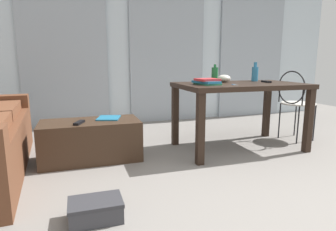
{
  "coord_description": "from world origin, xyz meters",
  "views": [
    {
      "loc": [
        -1.45,
        -1.28,
        0.98
      ],
      "look_at": [
        -0.53,
        1.59,
        0.41
      ],
      "focal_mm": 30.62,
      "sensor_mm": 36.0,
      "label": 1
    }
  ],
  "objects_px": {
    "magazine": "(109,118)",
    "shoebox": "(96,210)",
    "bottle_near": "(215,75)",
    "bottle_far": "(255,73)",
    "coffee_table": "(91,140)",
    "tv_remote_primary": "(79,123)",
    "bowl": "(224,78)",
    "tv_remote_on_table": "(266,82)",
    "wire_chair": "(295,98)",
    "book_stack": "(207,82)",
    "scissors": "(234,85)",
    "craft_table": "(240,92)"
  },
  "relations": [
    {
      "from": "wire_chair",
      "to": "tv_remote_on_table",
      "type": "xyz_separation_m",
      "value": [
        -0.48,
        -0.07,
        0.21
      ]
    },
    {
      "from": "bottle_far",
      "to": "book_stack",
      "type": "xyz_separation_m",
      "value": [
        -0.78,
        -0.29,
        -0.06
      ]
    },
    {
      "from": "scissors",
      "to": "shoebox",
      "type": "height_order",
      "value": "scissors"
    },
    {
      "from": "wire_chair",
      "to": "shoebox",
      "type": "height_order",
      "value": "wire_chair"
    },
    {
      "from": "tv_remote_on_table",
      "to": "magazine",
      "type": "xyz_separation_m",
      "value": [
        -1.77,
        0.16,
        -0.35
      ]
    },
    {
      "from": "bottle_far",
      "to": "tv_remote_primary",
      "type": "height_order",
      "value": "bottle_far"
    },
    {
      "from": "coffee_table",
      "to": "bottle_far",
      "type": "distance_m",
      "value": 2.06
    },
    {
      "from": "coffee_table",
      "to": "magazine",
      "type": "relative_size",
      "value": 3.81
    },
    {
      "from": "coffee_table",
      "to": "tv_remote_on_table",
      "type": "bearing_deg",
      "value": -2.75
    },
    {
      "from": "bottle_near",
      "to": "shoebox",
      "type": "relative_size",
      "value": 0.62
    },
    {
      "from": "magazine",
      "to": "shoebox",
      "type": "xyz_separation_m",
      "value": [
        -0.23,
        -1.24,
        -0.34
      ]
    },
    {
      "from": "book_stack",
      "to": "scissors",
      "type": "bearing_deg",
      "value": -26.31
    },
    {
      "from": "bottle_far",
      "to": "magazine",
      "type": "xyz_separation_m",
      "value": [
        -1.76,
        -0.05,
        -0.43
      ]
    },
    {
      "from": "bottle_near",
      "to": "tv_remote_on_table",
      "type": "relative_size",
      "value": 1.17
    },
    {
      "from": "bottle_far",
      "to": "wire_chair",
      "type": "bearing_deg",
      "value": -16.17
    },
    {
      "from": "bowl",
      "to": "scissors",
      "type": "bearing_deg",
      "value": -103.55
    },
    {
      "from": "tv_remote_primary",
      "to": "wire_chair",
      "type": "bearing_deg",
      "value": 24.26
    },
    {
      "from": "bowl",
      "to": "bottle_near",
      "type": "bearing_deg",
      "value": -152.31
    },
    {
      "from": "coffee_table",
      "to": "bowl",
      "type": "relative_size",
      "value": 6.34
    },
    {
      "from": "tv_remote_primary",
      "to": "craft_table",
      "type": "bearing_deg",
      "value": 22.22
    },
    {
      "from": "coffee_table",
      "to": "shoebox",
      "type": "xyz_separation_m",
      "value": [
        -0.04,
        -1.17,
        -0.13
      ]
    },
    {
      "from": "craft_table",
      "to": "bottle_near",
      "type": "xyz_separation_m",
      "value": [
        -0.26,
        0.11,
        0.19
      ]
    },
    {
      "from": "tv_remote_on_table",
      "to": "wire_chair",
      "type": "bearing_deg",
      "value": 18.99
    },
    {
      "from": "book_stack",
      "to": "scissors",
      "type": "height_order",
      "value": "book_stack"
    },
    {
      "from": "craft_table",
      "to": "bowl",
      "type": "xyz_separation_m",
      "value": [
        -0.1,
        0.2,
        0.14
      ]
    },
    {
      "from": "magazine",
      "to": "bowl",
      "type": "bearing_deg",
      "value": 17.41
    },
    {
      "from": "scissors",
      "to": "magazine",
      "type": "bearing_deg",
      "value": 163.5
    },
    {
      "from": "craft_table",
      "to": "book_stack",
      "type": "bearing_deg",
      "value": -171.88
    },
    {
      "from": "bowl",
      "to": "tv_remote_primary",
      "type": "relative_size",
      "value": 0.89
    },
    {
      "from": "tv_remote_primary",
      "to": "tv_remote_on_table",
      "type": "bearing_deg",
      "value": 22.76
    },
    {
      "from": "craft_table",
      "to": "magazine",
      "type": "relative_size",
      "value": 5.44
    },
    {
      "from": "wire_chair",
      "to": "magazine",
      "type": "bearing_deg",
      "value": 177.61
    },
    {
      "from": "tv_remote_primary",
      "to": "shoebox",
      "type": "relative_size",
      "value": 0.52
    },
    {
      "from": "bottle_near",
      "to": "book_stack",
      "type": "relative_size",
      "value": 0.65
    },
    {
      "from": "wire_chair",
      "to": "bowl",
      "type": "height_order",
      "value": "wire_chair"
    },
    {
      "from": "bottle_near",
      "to": "shoebox",
      "type": "xyz_separation_m",
      "value": [
        -1.4,
        -1.18,
        -0.76
      ]
    },
    {
      "from": "coffee_table",
      "to": "bottle_far",
      "type": "bearing_deg",
      "value": 3.42
    },
    {
      "from": "book_stack",
      "to": "shoebox",
      "type": "xyz_separation_m",
      "value": [
        -1.22,
        -1.0,
        -0.71
      ]
    },
    {
      "from": "coffee_table",
      "to": "tv_remote_primary",
      "type": "bearing_deg",
      "value": -135.16
    },
    {
      "from": "wire_chair",
      "to": "tv_remote_primary",
      "type": "relative_size",
      "value": 5.06
    },
    {
      "from": "craft_table",
      "to": "bottle_far",
      "type": "distance_m",
      "value": 0.45
    },
    {
      "from": "scissors",
      "to": "book_stack",
      "type": "bearing_deg",
      "value": 153.69
    },
    {
      "from": "bottle_near",
      "to": "book_stack",
      "type": "xyz_separation_m",
      "value": [
        -0.18,
        -0.18,
        -0.06
      ]
    },
    {
      "from": "wire_chair",
      "to": "bottle_far",
      "type": "bearing_deg",
      "value": 163.83
    },
    {
      "from": "bottle_near",
      "to": "bottle_far",
      "type": "bearing_deg",
      "value": 10.86
    },
    {
      "from": "book_stack",
      "to": "tv_remote_on_table",
      "type": "distance_m",
      "value": 0.79
    },
    {
      "from": "tv_remote_primary",
      "to": "bowl",
      "type": "bearing_deg",
      "value": 29.24
    },
    {
      "from": "bottle_far",
      "to": "book_stack",
      "type": "height_order",
      "value": "bottle_far"
    },
    {
      "from": "bottle_near",
      "to": "coffee_table",
      "type": "bearing_deg",
      "value": -179.91
    },
    {
      "from": "coffee_table",
      "to": "shoebox",
      "type": "bearing_deg",
      "value": -91.96
    }
  ]
}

